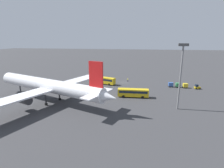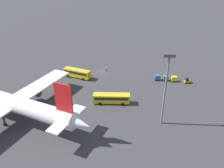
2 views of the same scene
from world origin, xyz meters
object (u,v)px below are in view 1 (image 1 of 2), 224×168
object	(u,v)px
cargo_cart_green	(178,85)
cargo_cart_blue	(171,84)
baggage_tug	(197,87)
shuttle_bus_far	(133,92)
worker_person	(128,80)
cargo_cart_yellow	(185,85)
shuttle_bus_near	(105,80)
airplane	(49,86)

from	to	relation	value
cargo_cart_green	cargo_cart_blue	xyz separation A→B (m)	(3.06, -0.29, 0.00)
baggage_tug	cargo_cart_green	distance (m)	7.85
shuttle_bus_far	worker_person	xyz separation A→B (m)	(4.19, -24.49, -1.03)
cargo_cart_yellow	shuttle_bus_far	bearing A→B (deg)	37.40
baggage_tug	worker_person	world-z (taller)	baggage_tug
worker_person	cargo_cart_yellow	xyz separation A→B (m)	(-26.25, 7.62, 0.32)
shuttle_bus_far	cargo_cart_green	world-z (taller)	shuttle_bus_far
shuttle_bus_near	baggage_tug	world-z (taller)	shuttle_bus_near
worker_person	cargo_cart_yellow	size ratio (longest dim) A/B	0.81
shuttle_bus_far	cargo_cart_green	bearing A→B (deg)	-140.51
cargo_cart_yellow	cargo_cart_blue	size ratio (longest dim) A/B	1.00
airplane	cargo_cart_blue	distance (m)	52.14
airplane	shuttle_bus_near	bearing A→B (deg)	-95.23
cargo_cart_blue	cargo_cart_green	bearing A→B (deg)	174.60
cargo_cart_yellow	baggage_tug	bearing A→B (deg)	170.05
cargo_cart_yellow	airplane	bearing A→B (deg)	28.42
shuttle_bus_far	baggage_tug	xyz separation A→B (m)	(-26.75, -16.04, -0.96)
airplane	shuttle_bus_near	world-z (taller)	airplane
cargo_cart_yellow	worker_person	bearing A→B (deg)	-16.20
baggage_tug	cargo_cart_green	xyz separation A→B (m)	(7.75, -1.22, 0.25)
worker_person	cargo_cart_yellow	bearing A→B (deg)	163.80
shuttle_bus_near	cargo_cart_yellow	size ratio (longest dim) A/B	5.13
cargo_cart_green	cargo_cart_blue	distance (m)	3.07
shuttle_bus_near	cargo_cart_green	world-z (taller)	shuttle_bus_near
airplane	shuttle_bus_near	xyz separation A→B (m)	(-13.20, -27.61, -3.74)
cargo_cart_yellow	cargo_cart_blue	bearing A→B (deg)	-6.35
cargo_cart_yellow	cargo_cart_blue	distance (m)	6.15
airplane	cargo_cart_yellow	bearing A→B (deg)	-131.26
airplane	shuttle_bus_far	world-z (taller)	airplane
shuttle_bus_near	shuttle_bus_far	distance (m)	22.82
baggage_tug	worker_person	size ratio (longest dim) A/B	1.50
cargo_cart_blue	worker_person	bearing A→B (deg)	-19.03
cargo_cart_yellow	cargo_cart_green	size ratio (longest dim) A/B	1.00
cargo_cart_yellow	shuttle_bus_near	bearing A→B (deg)	-0.84
baggage_tug	cargo_cart_yellow	distance (m)	4.78
shuttle_bus_near	cargo_cart_yellow	world-z (taller)	shuttle_bus_near
shuttle_bus_far	cargo_cart_yellow	size ratio (longest dim) A/B	5.32
shuttle_bus_far	cargo_cart_blue	xyz separation A→B (m)	(-15.94, -17.54, -0.71)
shuttle_bus_far	cargo_cart_green	xyz separation A→B (m)	(-19.00, -17.25, -0.71)
airplane	cargo_cart_green	world-z (taller)	airplane
shuttle_bus_far	baggage_tug	size ratio (longest dim) A/B	4.38
baggage_tug	cargo_cart_yellow	xyz separation A→B (m)	(4.70, -0.82, 0.25)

